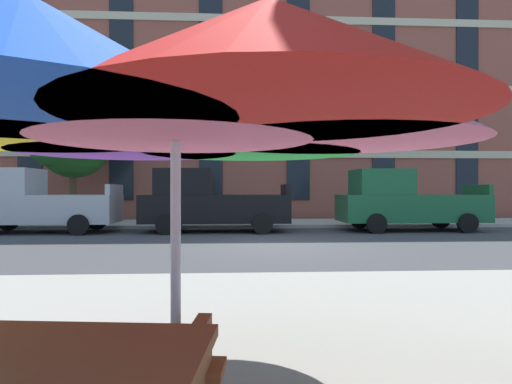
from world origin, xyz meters
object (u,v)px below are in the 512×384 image
(pickup_black, at_px, (209,203))
(pickup_green, at_px, (404,202))
(patio_umbrella, at_px, (176,99))
(street_tree_left, at_px, (71,133))
(pickup_silver, at_px, (34,203))

(pickup_black, distance_m, pickup_green, 7.01)
(patio_umbrella, bearing_deg, street_tree_left, 111.87)
(pickup_green, height_order, patio_umbrella, patio_umbrella)
(street_tree_left, relative_size, patio_umbrella, 1.65)
(pickup_silver, height_order, street_tree_left, street_tree_left)
(street_tree_left, xyz_separation_m, patio_umbrella, (6.30, -15.70, -1.84))
(pickup_black, bearing_deg, pickup_silver, 180.00)
(pickup_green, xyz_separation_m, patio_umbrella, (-6.53, -12.70, 0.96))
(pickup_silver, distance_m, street_tree_left, 4.11)
(pickup_green, bearing_deg, pickup_black, 180.00)
(pickup_silver, distance_m, pickup_green, 12.97)
(pickup_green, distance_m, street_tree_left, 13.48)
(street_tree_left, distance_m, patio_umbrella, 17.02)
(pickup_silver, height_order, patio_umbrella, patio_umbrella)
(pickup_green, distance_m, patio_umbrella, 14.31)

